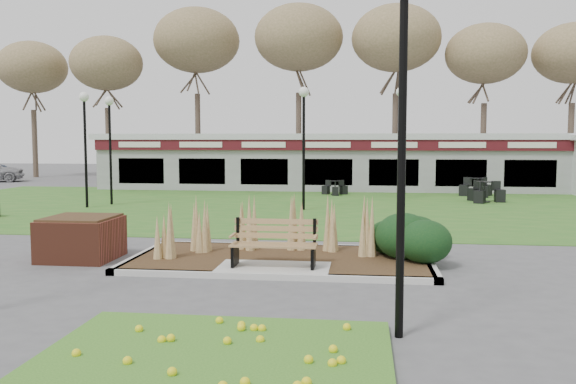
# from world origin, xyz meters

# --- Properties ---
(ground) EXTENTS (100.00, 100.00, 0.00)m
(ground) POSITION_xyz_m (0.00, 0.00, 0.00)
(ground) COLOR #515154
(ground) RESTS_ON ground
(lawn) EXTENTS (34.00, 16.00, 0.02)m
(lawn) POSITION_xyz_m (0.00, 12.00, 0.01)
(lawn) COLOR #2B6820
(lawn) RESTS_ON ground
(flower_bed) EXTENTS (4.20, 3.00, 0.16)m
(flower_bed) POSITION_xyz_m (0.00, -4.60, 0.07)
(flower_bed) COLOR #376E1F
(flower_bed) RESTS_ON ground
(planting_bed) EXTENTS (6.75, 3.40, 1.27)m
(planting_bed) POSITION_xyz_m (1.27, 1.35, 0.37)
(planting_bed) COLOR #342115
(planting_bed) RESTS_ON ground
(park_bench) EXTENTS (1.70, 0.66, 0.93)m
(park_bench) POSITION_xyz_m (0.00, 0.25, 0.59)
(park_bench) COLOR olive
(park_bench) RESTS_ON ground
(brick_planter) EXTENTS (1.50, 1.50, 0.95)m
(brick_planter) POSITION_xyz_m (-4.40, 1.00, 0.48)
(brick_planter) COLOR brown
(brick_planter) RESTS_ON ground
(food_pavilion) EXTENTS (24.60, 3.40, 2.90)m
(food_pavilion) POSITION_xyz_m (0.00, 19.96, 1.48)
(food_pavilion) COLOR gray
(food_pavilion) RESTS_ON ground
(tree_backdrop) EXTENTS (47.24, 5.24, 10.36)m
(tree_backdrop) POSITION_xyz_m (0.00, 28.00, 8.36)
(tree_backdrop) COLOR #47382B
(tree_backdrop) RESTS_ON ground
(lamp_post_near_right) EXTENTS (0.40, 0.40, 4.84)m
(lamp_post_near_right) POSITION_xyz_m (2.23, -3.50, 3.52)
(lamp_post_near_right) COLOR black
(lamp_post_near_right) RESTS_ON ground
(lamp_post_mid_left) EXTENTS (0.36, 0.36, 4.32)m
(lamp_post_mid_left) POSITION_xyz_m (-8.29, 11.69, 3.15)
(lamp_post_mid_left) COLOR black
(lamp_post_mid_left) RESTS_ON ground
(lamp_post_mid_right) EXTENTS (0.38, 0.38, 4.53)m
(lamp_post_mid_right) POSITION_xyz_m (-0.46, 10.77, 3.30)
(lamp_post_mid_right) COLOR black
(lamp_post_mid_right) RESTS_ON ground
(lamp_post_far_right) EXTENTS (0.40, 0.40, 4.86)m
(lamp_post_far_right) POSITION_xyz_m (3.29, 15.37, 3.54)
(lamp_post_far_right) COLOR black
(lamp_post_far_right) RESTS_ON ground
(lamp_post_far_left) EXTENTS (0.37, 0.37, 4.41)m
(lamp_post_far_left) POSITION_xyz_m (-8.78, 10.53, 3.21)
(lamp_post_far_left) COLOR black
(lamp_post_far_left) RESTS_ON ground
(bistro_set_b) EXTENTS (1.24, 1.13, 0.66)m
(bistro_set_b) POSITION_xyz_m (0.41, 17.00, 0.24)
(bistro_set_b) COLOR black
(bistro_set_b) RESTS_ON ground
(bistro_set_c) EXTENTS (1.43, 1.61, 0.86)m
(bistro_set_c) POSITION_xyz_m (6.74, 14.42, 0.31)
(bistro_set_c) COLOR black
(bistro_set_c) RESTS_ON ground
(bistro_set_d) EXTENTS (1.56, 1.49, 0.84)m
(bistro_set_d) POSITION_xyz_m (6.92, 17.00, 0.30)
(bistro_set_d) COLOR black
(bistro_set_d) RESTS_ON ground
(car_black) EXTENTS (5.18, 3.46, 1.62)m
(car_black) POSITION_xyz_m (-12.27, 26.69, 0.81)
(car_black) COLOR black
(car_black) RESTS_ON ground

